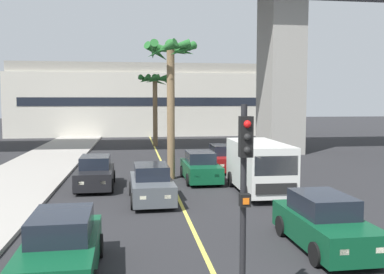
{
  "coord_description": "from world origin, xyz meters",
  "views": [
    {
      "loc": [
        -1.93,
        0.01,
        4.26
      ],
      "look_at": [
        0.0,
        14.0,
        3.07
      ],
      "focal_mm": 40.04,
      "sensor_mm": 36.0,
      "label": 1
    }
  ],
  "objects_px": {
    "palm_tree_mid_median": "(155,88)",
    "car_queue_fifth": "(223,159)",
    "palm_tree_near_median": "(171,69)",
    "delivery_van": "(259,166)",
    "car_queue_second": "(324,223)",
    "car_queue_front": "(152,184)",
    "traffic_light_median_near": "(244,183)",
    "car_queue_fourth": "(61,248)",
    "car_queue_sixth": "(201,168)",
    "car_queue_third": "(95,173)"
  },
  "relations": [
    {
      "from": "car_queue_front",
      "to": "delivery_van",
      "type": "xyz_separation_m",
      "value": [
        4.99,
        0.94,
        0.57
      ]
    },
    {
      "from": "car_queue_second",
      "to": "palm_tree_near_median",
      "type": "height_order",
      "value": "palm_tree_near_median"
    },
    {
      "from": "car_queue_third",
      "to": "palm_tree_near_median",
      "type": "bearing_deg",
      "value": 25.07
    },
    {
      "from": "palm_tree_near_median",
      "to": "car_queue_second",
      "type": "bearing_deg",
      "value": -73.54
    },
    {
      "from": "traffic_light_median_near",
      "to": "delivery_van",
      "type": "bearing_deg",
      "value": 71.89
    },
    {
      "from": "car_queue_fifth",
      "to": "palm_tree_near_median",
      "type": "xyz_separation_m",
      "value": [
        -3.43,
        -2.46,
        5.27
      ]
    },
    {
      "from": "car_queue_front",
      "to": "car_queue_third",
      "type": "bearing_deg",
      "value": 128.96
    },
    {
      "from": "car_queue_sixth",
      "to": "palm_tree_mid_median",
      "type": "relative_size",
      "value": 0.61
    },
    {
      "from": "car_queue_fourth",
      "to": "car_queue_fifth",
      "type": "bearing_deg",
      "value": 64.61
    },
    {
      "from": "car_queue_fourth",
      "to": "car_queue_sixth",
      "type": "relative_size",
      "value": 1.01
    },
    {
      "from": "palm_tree_mid_median",
      "to": "car_queue_second",
      "type": "bearing_deg",
      "value": -83.32
    },
    {
      "from": "car_queue_third",
      "to": "car_queue_fifth",
      "type": "height_order",
      "value": "same"
    },
    {
      "from": "car_queue_sixth",
      "to": "car_queue_fourth",
      "type": "bearing_deg",
      "value": -113.85
    },
    {
      "from": "car_queue_third",
      "to": "car_queue_sixth",
      "type": "distance_m",
      "value": 5.5
    },
    {
      "from": "delivery_van",
      "to": "traffic_light_median_near",
      "type": "distance_m",
      "value": 11.87
    },
    {
      "from": "delivery_van",
      "to": "car_queue_second",
      "type": "bearing_deg",
      "value": -92.18
    },
    {
      "from": "car_queue_fourth",
      "to": "car_queue_sixth",
      "type": "bearing_deg",
      "value": 66.15
    },
    {
      "from": "car_queue_third",
      "to": "palm_tree_mid_median",
      "type": "bearing_deg",
      "value": 78.46
    },
    {
      "from": "car_queue_front",
      "to": "car_queue_fourth",
      "type": "distance_m",
      "value": 8.05
    },
    {
      "from": "car_queue_second",
      "to": "car_queue_sixth",
      "type": "bearing_deg",
      "value": 100.07
    },
    {
      "from": "car_queue_second",
      "to": "car_queue_fourth",
      "type": "height_order",
      "value": "same"
    },
    {
      "from": "car_queue_front",
      "to": "palm_tree_near_median",
      "type": "relative_size",
      "value": 0.55
    },
    {
      "from": "car_queue_front",
      "to": "car_queue_third",
      "type": "xyz_separation_m",
      "value": [
        -2.61,
        3.23,
        0.0
      ]
    },
    {
      "from": "car_queue_third",
      "to": "car_queue_fifth",
      "type": "relative_size",
      "value": 1.0
    },
    {
      "from": "palm_tree_mid_median",
      "to": "car_queue_sixth",
      "type": "bearing_deg",
      "value": -85.36
    },
    {
      "from": "car_queue_fourth",
      "to": "palm_tree_mid_median",
      "type": "bearing_deg",
      "value": 82.81
    },
    {
      "from": "car_queue_second",
      "to": "car_queue_third",
      "type": "relative_size",
      "value": 1.0
    },
    {
      "from": "car_queue_fourth",
      "to": "traffic_light_median_near",
      "type": "bearing_deg",
      "value": -34.42
    },
    {
      "from": "palm_tree_near_median",
      "to": "car_queue_fifth",
      "type": "bearing_deg",
      "value": 35.69
    },
    {
      "from": "car_queue_front",
      "to": "car_queue_fifth",
      "type": "distance_m",
      "value": 8.88
    },
    {
      "from": "car_queue_sixth",
      "to": "palm_tree_mid_median",
      "type": "xyz_separation_m",
      "value": [
        -1.48,
        18.18,
        4.78
      ]
    },
    {
      "from": "car_queue_fourth",
      "to": "car_queue_sixth",
      "type": "height_order",
      "value": "same"
    },
    {
      "from": "car_queue_fifth",
      "to": "car_queue_fourth",
      "type": "bearing_deg",
      "value": -115.39
    },
    {
      "from": "car_queue_sixth",
      "to": "car_queue_third",
      "type": "bearing_deg",
      "value": -169.01
    },
    {
      "from": "traffic_light_median_near",
      "to": "car_queue_second",
      "type": "bearing_deg",
      "value": 47.97
    },
    {
      "from": "car_queue_third",
      "to": "delivery_van",
      "type": "height_order",
      "value": "delivery_van"
    },
    {
      "from": "car_queue_second",
      "to": "car_queue_sixth",
      "type": "height_order",
      "value": "same"
    },
    {
      "from": "palm_tree_mid_median",
      "to": "car_queue_fifth",
      "type": "bearing_deg",
      "value": -77.17
    },
    {
      "from": "car_queue_front",
      "to": "palm_tree_near_median",
      "type": "xyz_separation_m",
      "value": [
        1.29,
        5.06,
        5.27
      ]
    },
    {
      "from": "traffic_light_median_near",
      "to": "car_queue_fourth",
      "type": "bearing_deg",
      "value": 145.58
    },
    {
      "from": "car_queue_fifth",
      "to": "delivery_van",
      "type": "bearing_deg",
      "value": -87.61
    },
    {
      "from": "car_queue_fifth",
      "to": "car_queue_second",
      "type": "bearing_deg",
      "value": -90.03
    },
    {
      "from": "car_queue_front",
      "to": "palm_tree_mid_median",
      "type": "relative_size",
      "value": 0.61
    },
    {
      "from": "car_queue_third",
      "to": "palm_tree_mid_median",
      "type": "relative_size",
      "value": 0.61
    },
    {
      "from": "car_queue_front",
      "to": "traffic_light_median_near",
      "type": "relative_size",
      "value": 0.99
    },
    {
      "from": "car_queue_third",
      "to": "car_queue_second",
      "type": "bearing_deg",
      "value": -53.09
    },
    {
      "from": "car_queue_third",
      "to": "car_queue_front",
      "type": "bearing_deg",
      "value": -51.04
    },
    {
      "from": "car_queue_fourth",
      "to": "delivery_van",
      "type": "height_order",
      "value": "delivery_van"
    },
    {
      "from": "car_queue_fifth",
      "to": "palm_tree_mid_median",
      "type": "relative_size",
      "value": 0.61
    },
    {
      "from": "delivery_van",
      "to": "palm_tree_near_median",
      "type": "height_order",
      "value": "palm_tree_near_median"
    }
  ]
}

